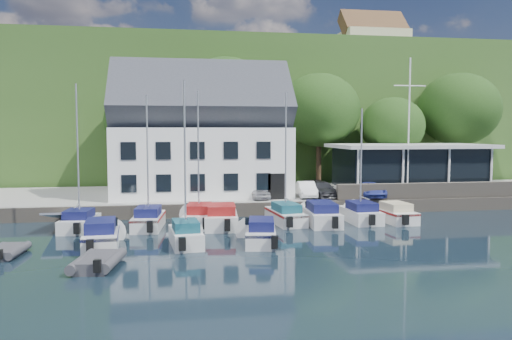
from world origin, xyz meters
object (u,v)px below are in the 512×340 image
Objects in this scene: club_pavilion at (409,168)px; boat_r1_5 at (321,213)px; boat_r2_0 at (101,233)px; boat_r1_6 at (361,159)px; boat_r1_4 at (286,160)px; boat_r1_0 at (78,165)px; car_silver at (256,191)px; boat_r1_2 at (198,157)px; boat_r2_1 at (185,167)px; harbor_building at (201,142)px; boat_r1_1 at (148,160)px; flagpole at (409,127)px; car_white at (306,189)px; boat_r1_3 at (221,216)px; boat_r2_2 at (261,231)px; dinghy_1 at (98,260)px; dinghy_0 at (6,250)px; boat_r1_7 at (394,212)px; car_dgrey at (322,189)px; car_blue at (369,189)px.

club_pavilion is 13.85m from boat_r1_5.
boat_r1_6 is at bearing 12.56° from boat_r2_0.
boat_r2_0 is (-11.27, -5.46, -3.52)m from boat_r1_4.
boat_r1_0 is 0.96× the size of boat_r1_4.
boat_r1_2 is at bearing -144.72° from car_silver.
boat_r1_2 is 1.05× the size of boat_r1_4.
boat_r2_1 is at bearing -130.57° from car_silver.
boat_r1_0 is 13.33m from boat_r1_4.
car_silver is at bearing 137.43° from boat_r1_6.
harbor_building is 1.64× the size of boat_r1_1.
boat_r1_1 is (-21.85, -8.50, 1.35)m from club_pavilion.
flagpole is 12.02m from boat_r1_5.
car_white is at bearing -10.34° from car_silver.
boat_r2_1 is at bearing -91.95° from boat_r1_2.
boat_r1_5 is at bearing 14.69° from boat_r2_0.
boat_r1_4 is at bearing -147.77° from club_pavilion.
boat_r1_3 is (-15.63, -5.71, -5.77)m from flagpole.
boat_r2_2 is (4.13, -0.19, -3.61)m from boat_r2_1.
dinghy_1 is at bearing -141.85° from boat_r2_1.
harbor_building is 1.67× the size of boat_r1_4.
harbor_building reaches higher than dinghy_0.
car_silver is 0.54× the size of boat_r2_0.
boat_r1_7 is at bearing 3.60° from boat_r1_5.
boat_r1_0 is (-24.51, -5.38, -2.40)m from flagpole.
boat_r1_6 is at bearing -62.55° from car_white.
harbor_building reaches higher than boat_r1_2.
club_pavilion is 2.33× the size of boat_r2_2.
boat_r1_5 is at bearing -147.62° from flagpole.
car_white is 1.15× the size of dinghy_1.
boat_r1_3 reaches higher than dinghy_1.
club_pavilion is at bearing 44.87° from dinghy_1.
boat_r1_0 is 3.01× the size of dinghy_0.
boat_r1_4 is at bearing -58.58° from harbor_building.
boat_r1_5 reaches higher than boat_r1_7.
boat_r1_5 is at bearing 4.03° from boat_r1_1.
car_dgrey is at bearing 68.39° from boat_r2_2.
club_pavilion is 19.47m from boat_r1_3.
club_pavilion is at bearing 39.83° from car_blue.
boat_r1_2 is (-9.97, -5.39, 2.91)m from car_dgrey.
car_dgrey is 1.13× the size of car_blue.
boat_r2_0 is at bearing 18.98° from dinghy_0.
car_dgrey is at bearing 29.05° from boat_r1_1.
club_pavilion is at bearing 26.10° from boat_r1_4.
car_blue is at bearing -16.79° from car_silver.
harbor_building is 1.67× the size of boat_r2_1.
car_white is 0.66× the size of boat_r2_2.
car_blue is 5.50m from boat_r1_7.
car_silver is 6.91m from boat_r1_3.
dinghy_0 is (-10.49, -15.18, -5.03)m from harbor_building.
club_pavilion is at bearing 24.07° from boat_r1_0.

